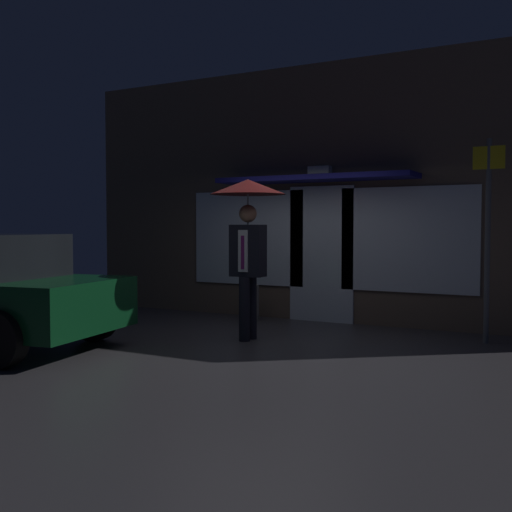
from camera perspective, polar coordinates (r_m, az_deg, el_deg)
ground_plane at (r=8.24m, az=0.15°, el=-8.09°), size 18.00×18.00×0.00m
building_facade at (r=10.22m, az=6.41°, el=5.63°), size 9.14×1.00×4.18m
person_with_umbrella at (r=8.38m, az=-0.76°, el=3.67°), size 1.03×1.03×2.18m
street_sign_post at (r=8.69m, az=20.57°, el=2.36°), size 0.40×0.07×2.70m
sidewalk_bollard at (r=10.10m, az=-0.49°, el=-4.36°), size 0.27×0.27×0.60m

